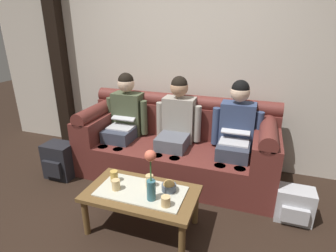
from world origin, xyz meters
TOP-DOWN VIEW (x-y plane):
  - ground_plane at (0.00, 0.00)m, footprint 14.00×14.00m
  - back_wall_patterned at (0.00, 1.70)m, footprint 6.00×0.12m
  - timber_pillar at (-1.91, 1.58)m, footprint 0.20×0.20m
  - couch at (0.00, 1.17)m, footprint 2.33×0.88m
  - person_left at (-0.69, 1.17)m, footprint 0.56×0.67m
  - person_middle at (0.00, 1.17)m, footprint 0.56×0.67m
  - person_right at (0.69, 1.17)m, footprint 0.56×0.67m
  - coffee_table at (0.00, 0.13)m, footprint 0.99×0.56m
  - flower_vase at (0.13, 0.04)m, footprint 0.09×0.09m
  - snack_bowl at (0.23, 0.21)m, footprint 0.13×0.13m
  - cup_near_left at (0.05, 0.21)m, footprint 0.07×0.07m
  - cup_near_right at (-0.22, 0.07)m, footprint 0.07×0.07m
  - cup_far_center at (0.27, 0.00)m, footprint 0.08×0.08m
  - cup_far_left at (-0.30, 0.19)m, footprint 0.07×0.07m
  - backpack_right at (1.33, 0.70)m, footprint 0.34×0.25m
  - backpack_left at (-1.33, 0.63)m, footprint 0.35×0.30m

SIDE VIEW (x-z plane):
  - ground_plane at x=0.00m, z-range 0.00..0.00m
  - backpack_right at x=1.33m, z-range 0.00..0.33m
  - backpack_left at x=-1.33m, z-range 0.00..0.43m
  - coffee_table at x=0.00m, z-range 0.14..0.55m
  - couch at x=0.00m, z-range -0.11..0.85m
  - snack_bowl at x=0.23m, z-range 0.39..0.50m
  - cup_far_center at x=0.27m, z-range 0.41..0.49m
  - cup_near_right at x=-0.22m, z-range 0.41..0.50m
  - cup_far_left at x=-0.30m, z-range 0.41..0.51m
  - cup_near_left at x=0.05m, z-range 0.41..0.52m
  - flower_vase at x=0.13m, z-range 0.41..0.87m
  - person_left at x=-0.69m, z-range 0.05..1.27m
  - person_right at x=0.69m, z-range 0.05..1.27m
  - person_middle at x=0.00m, z-range 0.05..1.27m
  - back_wall_patterned at x=0.00m, z-range 0.00..2.90m
  - timber_pillar at x=-1.91m, z-range 0.00..2.90m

